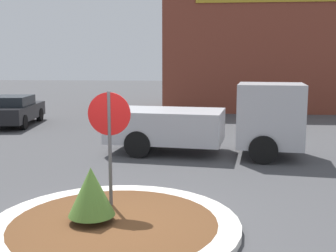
% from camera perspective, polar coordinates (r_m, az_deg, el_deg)
% --- Properties ---
extents(ground_plane, '(120.00, 120.00, 0.00)m').
position_cam_1_polar(ground_plane, '(7.78, -7.27, -13.67)').
color(ground_plane, '#474749').
extents(traffic_island, '(4.50, 4.50, 0.14)m').
position_cam_1_polar(traffic_island, '(7.75, -7.28, -13.20)').
color(traffic_island, silver).
rests_on(traffic_island, ground_plane).
extents(stop_sign, '(0.83, 0.07, 2.40)m').
position_cam_1_polar(stop_sign, '(8.20, -7.93, -0.27)').
color(stop_sign, '#4C4C51').
rests_on(stop_sign, ground_plane).
extents(island_shrub, '(0.83, 0.83, 0.99)m').
position_cam_1_polar(island_shrub, '(7.60, -10.36, -8.70)').
color(island_shrub, brown).
rests_on(island_shrub, traffic_island).
extents(utility_truck, '(6.34, 2.87, 2.30)m').
position_cam_1_polar(utility_truck, '(13.49, 6.37, 0.66)').
color(utility_truck, '#B2B2B7').
rests_on(utility_truck, ground_plane).
extents(storefront_building, '(12.56, 6.07, 7.46)m').
position_cam_1_polar(storefront_building, '(27.51, 13.21, 10.07)').
color(storefront_building, brown).
rests_on(storefront_building, ground_plane).
extents(parked_sedan_black, '(2.37, 4.54, 1.40)m').
position_cam_1_polar(parked_sedan_black, '(20.99, -20.22, 2.03)').
color(parked_sedan_black, black).
rests_on(parked_sedan_black, ground_plane).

